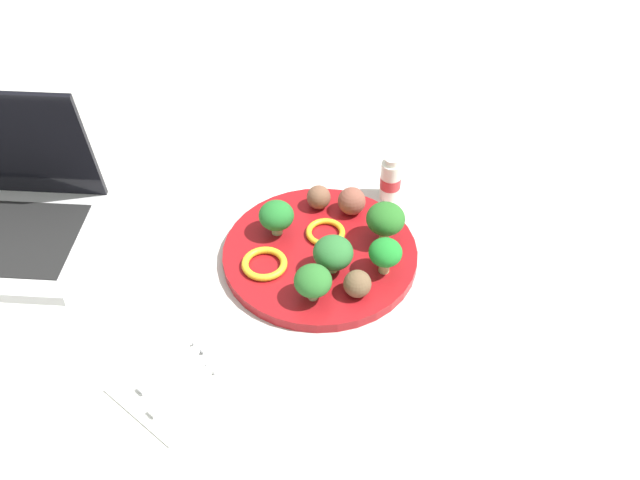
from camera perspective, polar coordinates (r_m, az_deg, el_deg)
ground_plane at (r=1.03m, az=-0.00°, el=-1.45°), size 4.00×4.00×0.00m
plate at (r=1.03m, az=-0.00°, el=-1.13°), size 0.28×0.28×0.02m
broccoli_floret_center at (r=0.97m, az=5.25°, el=-1.05°), size 0.05×0.05×0.05m
broccoli_floret_front_left at (r=0.97m, az=1.06°, el=-1.04°), size 0.06×0.06×0.06m
broccoli_floret_mid_left at (r=0.93m, az=-0.57°, el=-3.31°), size 0.05×0.05×0.05m
broccoli_floret_back_right at (r=1.03m, az=-3.51°, el=1.94°), size 0.05×0.05×0.05m
broccoli_floret_mid_right at (r=1.02m, az=5.27°, el=1.66°), size 0.06×0.06×0.06m
meatball_near_rim at (r=1.07m, az=2.55°, el=3.14°), size 0.04×0.04×0.04m
meatball_back_right at (r=1.08m, az=-0.11°, el=3.44°), size 0.04×0.04×0.04m
meatball_far_rim at (r=0.95m, az=3.01°, el=-3.52°), size 0.04×0.04×0.04m
pepper_ring_front_right at (r=1.00m, az=-4.47°, el=-1.90°), size 0.09×0.09×0.01m
pepper_ring_near_rim at (r=1.04m, az=0.44°, el=0.62°), size 0.06×0.06×0.01m
napkin at (r=0.91m, az=-10.43°, el=-10.37°), size 0.18×0.13×0.01m
fork at (r=0.92m, az=-10.85°, el=-9.30°), size 0.12×0.03×0.01m
knife at (r=0.90m, az=-9.33°, el=-10.54°), size 0.15×0.04×0.01m
yogurt_bottle at (r=1.12m, az=5.67°, el=4.84°), size 0.03×0.03×0.07m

